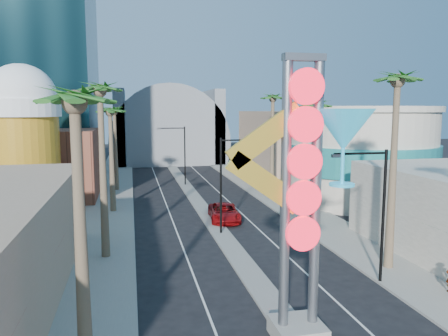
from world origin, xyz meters
TOP-DOWN VIEW (x-y plane):
  - sidewalk_west at (-9.50, 35.00)m, footprint 5.00×100.00m
  - sidewalk_east at (9.50, 35.00)m, footprint 5.00×100.00m
  - median at (0.00, 38.00)m, footprint 1.60×84.00m
  - hotel_tower at (-22.00, 52.00)m, footprint 20.00×20.00m
  - brick_filler_west at (-16.00, 38.00)m, footprint 10.00×10.00m
  - filler_east at (16.00, 48.00)m, footprint 10.00×20.00m
  - beer_mug at (-17.00, 30.00)m, footprint 7.00×7.00m
  - turquoise_building at (18.00, 30.00)m, footprint 16.60×16.60m
  - canopy at (0.00, 72.00)m, footprint 22.00×16.00m
  - neon_sign at (0.82, 2.96)m, footprint 6.53×2.60m
  - streetlight_0 at (0.55, 20.00)m, footprint 3.79×0.25m
  - streetlight_1 at (-0.55, 44.00)m, footprint 3.79×0.25m
  - streetlight_2 at (6.72, 8.00)m, footprint 3.45×0.25m
  - palm_0 at (-9.00, 2.00)m, footprint 2.40×2.40m
  - palm_1 at (-9.00, 16.00)m, footprint 2.40×2.40m
  - palm_2 at (-9.00, 30.00)m, footprint 2.40×2.40m
  - palm_3 at (-9.00, 42.00)m, footprint 2.40×2.40m
  - palm_5 at (9.00, 10.00)m, footprint 2.40×2.40m
  - palm_6 at (9.00, 22.00)m, footprint 2.40×2.40m
  - palm_7 at (9.00, 34.00)m, footprint 2.40×2.40m
  - red_pickup at (1.20, 24.30)m, footprint 3.09×5.88m
  - pedestrian_b at (7.38, 18.88)m, footprint 0.99×0.86m

SIDE VIEW (x-z plane):
  - sidewalk_west at x=-9.50m, z-range 0.00..0.15m
  - sidewalk_east at x=9.50m, z-range 0.00..0.15m
  - median at x=0.00m, z-range 0.00..0.15m
  - red_pickup at x=1.20m, z-range 0.00..1.58m
  - pedestrian_b at x=7.38m, z-range 0.15..1.91m
  - brick_filler_west at x=-16.00m, z-range 0.00..8.00m
  - canopy at x=0.00m, z-range -6.69..15.31m
  - streetlight_2 at x=6.72m, z-range 0.83..8.83m
  - streetlight_0 at x=0.55m, z-range 0.88..8.88m
  - streetlight_1 at x=-0.55m, z-range 0.88..8.88m
  - filler_east at x=16.00m, z-range 0.00..10.00m
  - turquoise_building at x=18.00m, z-range -0.05..10.55m
  - neon_sign at x=0.82m, z-range 1.03..13.58m
  - beer_mug at x=-17.00m, z-range 0.59..15.09m
  - palm_2 at x=-9.00m, z-range 3.88..15.08m
  - palm_3 at x=-9.00m, z-range 3.88..15.08m
  - palm_0 at x=-9.00m, z-range 4.08..15.78m
  - palm_6 at x=9.00m, z-range 4.08..15.78m
  - palm_1 at x=-9.00m, z-range 4.47..17.17m
  - palm_7 at x=9.00m, z-range 4.47..17.17m
  - palm_5 at x=9.00m, z-range 4.67..17.87m
  - hotel_tower at x=-22.00m, z-range 0.00..50.00m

